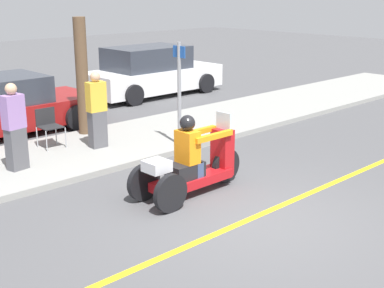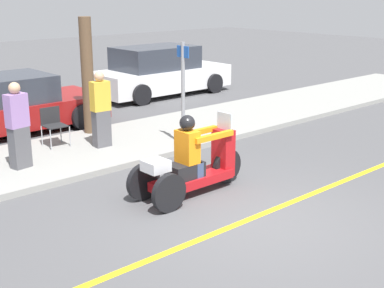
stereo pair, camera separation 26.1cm
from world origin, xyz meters
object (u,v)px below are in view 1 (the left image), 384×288
(tree_trunk, at_px, (82,77))
(street_sign, at_px, (179,90))
(spectator_far_back, at_px, (97,111))
(folding_chair_curbside, at_px, (48,123))
(motorcycle_trike, at_px, (192,166))
(parked_car_lot_center, at_px, (151,72))
(spectator_with_child, at_px, (15,129))

(tree_trunk, relative_size, street_sign, 1.21)
(spectator_far_back, distance_m, folding_chair_curbside, 1.09)
(motorcycle_trike, bearing_deg, folding_chair_curbside, 97.79)
(folding_chair_curbside, bearing_deg, tree_trunk, 20.02)
(parked_car_lot_center, relative_size, street_sign, 2.12)
(motorcycle_trike, distance_m, parked_car_lot_center, 8.94)
(spectator_with_child, bearing_deg, parked_car_lot_center, 32.90)
(tree_trunk, bearing_deg, street_sign, -66.55)
(motorcycle_trike, height_order, spectator_with_child, spectator_with_child)
(folding_chair_curbside, relative_size, parked_car_lot_center, 0.18)
(parked_car_lot_center, bearing_deg, folding_chair_curbside, -148.46)
(folding_chair_curbside, distance_m, tree_trunk, 1.48)
(spectator_far_back, bearing_deg, parked_car_lot_center, 40.72)
(folding_chair_curbside, xyz_separation_m, tree_trunk, (1.15, 0.42, 0.83))
(parked_car_lot_center, bearing_deg, tree_trunk, -145.86)
(motorcycle_trike, bearing_deg, parked_car_lot_center, 55.20)
(tree_trunk, bearing_deg, motorcycle_trike, -98.24)
(motorcycle_trike, relative_size, tree_trunk, 0.84)
(motorcycle_trike, distance_m, spectator_far_back, 3.15)
(spectator_with_child, bearing_deg, street_sign, -14.52)
(motorcycle_trike, distance_m, folding_chair_curbside, 3.92)
(spectator_with_child, distance_m, folding_chair_curbside, 1.55)
(spectator_with_child, xyz_separation_m, parked_car_lot_center, (6.82, 4.41, -0.16))
(parked_car_lot_center, distance_m, tree_trunk, 5.46)
(motorcycle_trike, bearing_deg, street_sign, 52.47)
(spectator_far_back, bearing_deg, tree_trunk, 70.27)
(spectator_with_child, height_order, street_sign, street_sign)
(spectator_far_back, height_order, parked_car_lot_center, spectator_far_back)
(spectator_with_child, xyz_separation_m, tree_trunk, (2.34, 1.37, 0.54))
(spectator_with_child, xyz_separation_m, street_sign, (3.31, -0.86, 0.41))
(motorcycle_trike, xyz_separation_m, spectator_far_back, (0.20, 3.12, 0.40))
(street_sign, bearing_deg, parked_car_lot_center, 56.32)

